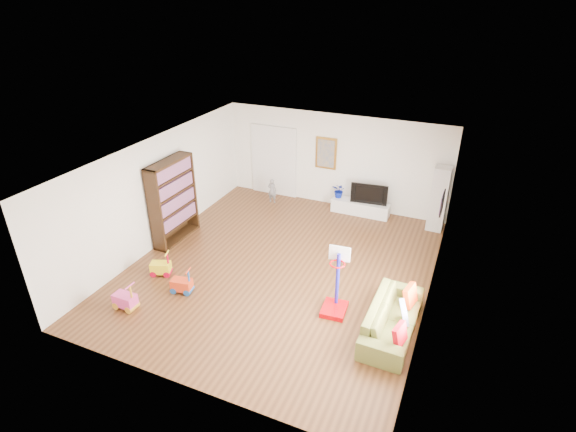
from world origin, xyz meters
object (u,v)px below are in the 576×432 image
at_px(media_console, 360,208).
at_px(basketball_hoop, 336,283).
at_px(bookshelf, 173,201).
at_px(sofa, 393,318).

relative_size(media_console, basketball_hoop, 1.17).
bearing_deg(bookshelf, media_console, 39.87).
xyz_separation_m(media_console, bookshelf, (-3.94, -3.22, 0.87)).
bearing_deg(media_console, bookshelf, -140.46).
height_order(media_console, sofa, sofa).
distance_m(media_console, basketball_hoop, 4.50).
bearing_deg(sofa, basketball_hoop, 85.67).
height_order(media_console, bookshelf, bookshelf).
distance_m(bookshelf, sofa, 5.97).
bearing_deg(basketball_hoop, bookshelf, 160.85).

